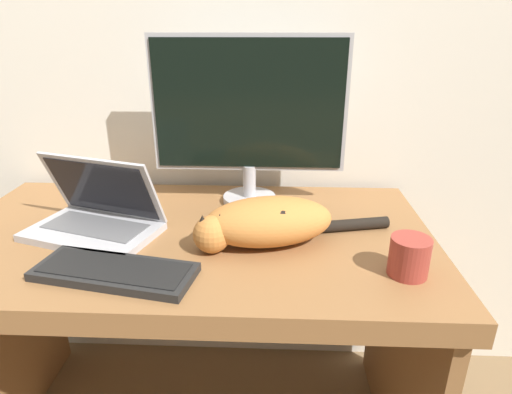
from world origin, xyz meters
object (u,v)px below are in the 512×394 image
(monitor, at_px, (249,114))
(laptop, at_px, (96,218))
(coffee_mug, at_px, (409,257))
(cat, at_px, (266,221))
(external_keyboard, at_px, (115,272))

(monitor, height_order, laptop, monitor)
(monitor, relative_size, coffee_mug, 6.36)
(laptop, bearing_deg, coffee_mug, 4.73)
(monitor, relative_size, laptop, 1.52)
(cat, xyz_separation_m, coffee_mug, (0.32, -0.13, -0.02))
(coffee_mug, bearing_deg, external_keyboard, -176.83)
(coffee_mug, bearing_deg, laptop, 167.33)
(coffee_mug, bearing_deg, cat, 157.40)
(laptop, bearing_deg, external_keyboard, -42.59)
(laptop, bearing_deg, cat, 12.29)
(laptop, bearing_deg, monitor, 47.84)
(laptop, height_order, cat, laptop)
(monitor, distance_m, cat, 0.36)
(cat, bearing_deg, external_keyboard, -165.31)
(monitor, distance_m, coffee_mug, 0.61)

